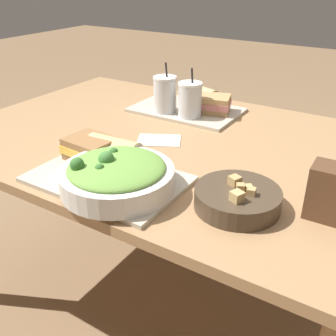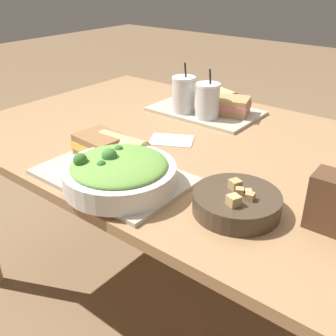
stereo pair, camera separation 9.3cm
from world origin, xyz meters
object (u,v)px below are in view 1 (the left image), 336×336
object	(u,v)px
chip_bag	(336,194)
baguette_near	(115,149)
baguette_far	(202,95)
drink_cup_dark	(165,95)
drink_cup_red	(190,101)
soup_bowl	(237,198)
salad_bowl	(116,175)
sandwich_far	(212,104)
napkin_folded	(160,140)
sandwich_near	(91,149)

from	to	relation	value
chip_bag	baguette_near	bearing A→B (deg)	-177.35
baguette_near	baguette_far	distance (m)	0.60
drink_cup_dark	drink_cup_red	distance (m)	0.11
soup_bowl	drink_cup_red	xyz separation A→B (m)	(-0.39, 0.47, 0.05)
salad_bowl	sandwich_far	distance (m)	0.65
baguette_near	baguette_far	size ratio (longest dim) A/B	1.04
napkin_folded	salad_bowl	bearing A→B (deg)	-75.01
soup_bowl	chip_bag	bearing A→B (deg)	20.01
sandwich_near	drink_cup_red	bearing A→B (deg)	86.10
sandwich_near	napkin_folded	distance (m)	0.26
baguette_near	drink_cup_dark	distance (m)	0.45
salad_bowl	sandwich_near	world-z (taller)	salad_bowl
napkin_folded	baguette_far	bearing A→B (deg)	97.32
baguette_far	drink_cup_red	world-z (taller)	drink_cup_red
sandwich_near	baguette_far	bearing A→B (deg)	91.32
chip_bag	soup_bowl	bearing A→B (deg)	-161.43
salad_bowl	baguette_far	distance (m)	0.74
soup_bowl	baguette_far	size ratio (longest dim) A/B	1.31
salad_bowl	soup_bowl	xyz separation A→B (m)	(0.28, 0.10, -0.03)
sandwich_near	napkin_folded	xyz separation A→B (m)	(0.08, 0.24, -0.04)
soup_bowl	chip_bag	world-z (taller)	chip_bag
salad_bowl	baguette_far	bearing A→B (deg)	100.88
baguette_far	chip_bag	size ratio (longest dim) A/B	1.23
baguette_far	drink_cup_red	xyz separation A→B (m)	(0.03, -0.17, 0.03)
sandwich_far	napkin_folded	bearing A→B (deg)	-112.92
sandwich_near	sandwich_far	world-z (taller)	same
sandwich_near	drink_cup_dark	bearing A→B (deg)	99.37
soup_bowl	drink_cup_red	size ratio (longest dim) A/B	1.13
drink_cup_red	sandwich_far	bearing A→B (deg)	60.65
sandwich_far	drink_cup_dark	world-z (taller)	drink_cup_dark
chip_bag	drink_cup_red	bearing A→B (deg)	144.99
napkin_folded	soup_bowl	bearing A→B (deg)	-32.33
baguette_near	baguette_far	xyz separation A→B (m)	(-0.03, 0.60, 0.00)
salad_bowl	napkin_folded	distance (m)	0.35
sandwich_far	drink_cup_dark	bearing A→B (deg)	-167.82
baguette_near	chip_bag	size ratio (longest dim) A/B	1.28
baguette_near	sandwich_far	distance (m)	0.53
chip_bag	salad_bowl	bearing A→B (deg)	-162.14
chip_bag	sandwich_near	bearing A→B (deg)	-175.02
sandwich_far	baguette_far	xyz separation A→B (m)	(-0.08, 0.08, 0.00)
sandwich_near	napkin_folded	size ratio (longest dim) A/B	0.86
sandwich_far	drink_cup_red	world-z (taller)	drink_cup_red
soup_bowl	napkin_folded	bearing A→B (deg)	147.67
drink_cup_dark	sandwich_near	bearing A→B (deg)	-84.86
sandwich_near	baguette_far	distance (m)	0.63
drink_cup_dark	drink_cup_red	bearing A→B (deg)	0.00
salad_bowl	chip_bag	size ratio (longest dim) A/B	2.26
baguette_far	napkin_folded	distance (m)	0.40
sandwich_near	baguette_far	xyz separation A→B (m)	(0.03, 0.63, 0.00)
baguette_near	salad_bowl	bearing A→B (deg)	-142.66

